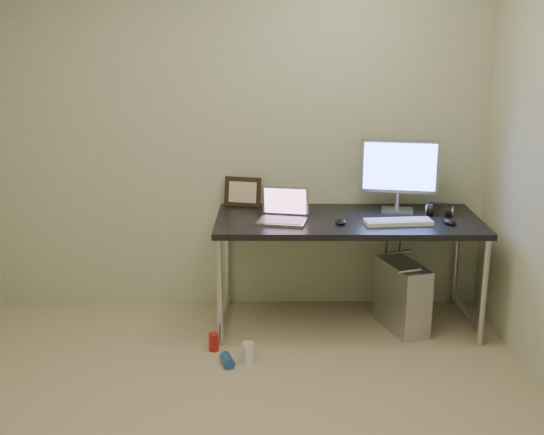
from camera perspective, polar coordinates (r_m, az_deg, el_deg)
The scene contains 16 objects.
wall_back at distance 4.77m, azimuth -3.03°, elevation 7.00°, with size 3.50×0.02×2.50m, color beige.
desk at distance 4.54m, azimuth 6.34°, elevation -0.92°, with size 1.74×0.76×0.75m.
tower_computer at distance 4.66m, azimuth 10.83°, elevation -6.48°, with size 0.33×0.48×0.49m.
cable_a at distance 4.98m, azimuth 9.52°, elevation -2.90°, with size 0.01×0.01×0.70m, color black.
cable_b at distance 4.98m, azimuth 10.57°, elevation -3.18°, with size 0.01×0.01×0.72m, color black.
can_red at distance 4.36m, azimuth -4.90°, elevation -10.34°, with size 0.06×0.06×0.12m, color #AF1F19.
can_white at distance 4.20m, azimuth -2.02°, elevation -11.23°, with size 0.07×0.07×0.13m, color white.
can_blue at distance 4.19m, azimuth -3.76°, elevation -11.83°, with size 0.07×0.07×0.12m, color #2351A6.
laptop at distance 4.42m, azimuth 0.95°, elevation 0.35°, with size 0.35×0.30×0.21m.
monitor at distance 4.68m, azimuth 10.59°, elevation 3.96°, with size 0.53×0.19×0.49m.
keyboard at distance 4.43m, azimuth 10.51°, elevation -0.36°, with size 0.43×0.14×0.03m, color white.
mouse_right at distance 4.51m, azimuth 14.65°, elevation -0.25°, with size 0.08×0.12×0.04m, color black.
mouse_left at distance 4.39m, azimuth 5.78°, elevation -0.25°, with size 0.07×0.12×0.04m, color black.
headphones at distance 4.69m, azimuth 13.83°, elevation 0.54°, with size 0.19×0.11×0.11m.
picture_frame at distance 4.78m, azimuth -2.47°, elevation 2.16°, with size 0.26×0.03×0.21m, color black.
webcam at distance 4.72m, azimuth 1.82°, elevation 1.86°, with size 0.04×0.03×0.12m.
Camera 1 is at (0.28, -2.96, 1.96)m, focal length 45.00 mm.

